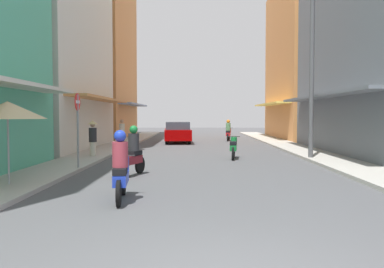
{
  "coord_description": "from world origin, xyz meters",
  "views": [
    {
      "loc": [
        -0.36,
        -4.33,
        1.89
      ],
      "look_at": [
        -0.54,
        12.41,
        1.12
      ],
      "focal_mm": 37.69,
      "sensor_mm": 36.0,
      "label": 1
    }
  ],
  "objects_px": {
    "pedestrian_midway": "(93,137)",
    "pedestrian_far": "(122,133)",
    "motorbike_green": "(233,147)",
    "vendor_umbrella": "(8,110)",
    "motorbike_red": "(228,131)",
    "street_sign_no_entry": "(78,121)",
    "motorbike_blue": "(121,169)",
    "motorbike_maroon": "(131,154)",
    "parked_car": "(178,132)",
    "utility_pole": "(312,63)"
  },
  "relations": [
    {
      "from": "parked_car",
      "to": "vendor_umbrella",
      "type": "bearing_deg",
      "value": -101.57
    },
    {
      "from": "motorbike_green",
      "to": "utility_pole",
      "type": "height_order",
      "value": "utility_pole"
    },
    {
      "from": "motorbike_maroon",
      "to": "pedestrian_far",
      "type": "bearing_deg",
      "value": 101.85
    },
    {
      "from": "street_sign_no_entry",
      "to": "vendor_umbrella",
      "type": "bearing_deg",
      "value": -103.42
    },
    {
      "from": "motorbike_maroon",
      "to": "street_sign_no_entry",
      "type": "relative_size",
      "value": 0.66
    },
    {
      "from": "motorbike_maroon",
      "to": "parked_car",
      "type": "bearing_deg",
      "value": 87.18
    },
    {
      "from": "motorbike_maroon",
      "to": "pedestrian_midway",
      "type": "bearing_deg",
      "value": 116.21
    },
    {
      "from": "motorbike_maroon",
      "to": "motorbike_blue",
      "type": "distance_m",
      "value": 3.67
    },
    {
      "from": "vendor_umbrella",
      "to": "utility_pole",
      "type": "xyz_separation_m",
      "value": [
        9.68,
        6.8,
        2.05
      ]
    },
    {
      "from": "motorbike_blue",
      "to": "street_sign_no_entry",
      "type": "height_order",
      "value": "street_sign_no_entry"
    },
    {
      "from": "motorbike_red",
      "to": "vendor_umbrella",
      "type": "distance_m",
      "value": 20.99
    },
    {
      "from": "parked_car",
      "to": "street_sign_no_entry",
      "type": "height_order",
      "value": "street_sign_no_entry"
    },
    {
      "from": "motorbike_blue",
      "to": "street_sign_no_entry",
      "type": "relative_size",
      "value": 0.68
    },
    {
      "from": "utility_pole",
      "to": "street_sign_no_entry",
      "type": "bearing_deg",
      "value": -158.83
    },
    {
      "from": "pedestrian_midway",
      "to": "vendor_umbrella",
      "type": "xyz_separation_m",
      "value": [
        -0.28,
        -7.34,
        1.09
      ]
    },
    {
      "from": "motorbike_maroon",
      "to": "motorbike_red",
      "type": "height_order",
      "value": "same"
    },
    {
      "from": "motorbike_green",
      "to": "pedestrian_midway",
      "type": "height_order",
      "value": "pedestrian_midway"
    },
    {
      "from": "pedestrian_midway",
      "to": "street_sign_no_entry",
      "type": "distance_m",
      "value": 4.09
    },
    {
      "from": "motorbike_blue",
      "to": "pedestrian_midway",
      "type": "height_order",
      "value": "pedestrian_midway"
    },
    {
      "from": "motorbike_green",
      "to": "pedestrian_far",
      "type": "bearing_deg",
      "value": 133.18
    },
    {
      "from": "motorbike_red",
      "to": "street_sign_no_entry",
      "type": "xyz_separation_m",
      "value": [
        -6.42,
        -16.3,
        1.01
      ]
    },
    {
      "from": "motorbike_red",
      "to": "parked_car",
      "type": "bearing_deg",
      "value": -147.35
    },
    {
      "from": "pedestrian_midway",
      "to": "pedestrian_far",
      "type": "distance_m",
      "value": 6.42
    },
    {
      "from": "pedestrian_midway",
      "to": "street_sign_no_entry",
      "type": "height_order",
      "value": "street_sign_no_entry"
    },
    {
      "from": "pedestrian_far",
      "to": "vendor_umbrella",
      "type": "xyz_separation_m",
      "value": [
        -0.38,
        -13.76,
        1.2
      ]
    },
    {
      "from": "motorbike_maroon",
      "to": "motorbike_red",
      "type": "bearing_deg",
      "value": 75.77
    },
    {
      "from": "motorbike_red",
      "to": "pedestrian_far",
      "type": "height_order",
      "value": "pedestrian_far"
    },
    {
      "from": "motorbike_maroon",
      "to": "vendor_umbrella",
      "type": "bearing_deg",
      "value": -141.5
    },
    {
      "from": "pedestrian_far",
      "to": "motorbike_green",
      "type": "bearing_deg",
      "value": -46.82
    },
    {
      "from": "pedestrian_far",
      "to": "motorbike_red",
      "type": "bearing_deg",
      "value": 40.8
    },
    {
      "from": "motorbike_green",
      "to": "vendor_umbrella",
      "type": "relative_size",
      "value": 0.8
    },
    {
      "from": "motorbike_blue",
      "to": "utility_pole",
      "type": "height_order",
      "value": "utility_pole"
    },
    {
      "from": "pedestrian_far",
      "to": "utility_pole",
      "type": "xyz_separation_m",
      "value": [
        9.3,
        -6.96,
        3.25
      ]
    },
    {
      "from": "parked_car",
      "to": "utility_pole",
      "type": "bearing_deg",
      "value": -59.71
    },
    {
      "from": "pedestrian_far",
      "to": "utility_pole",
      "type": "relative_size",
      "value": 0.21
    },
    {
      "from": "motorbike_red",
      "to": "pedestrian_midway",
      "type": "distance_m",
      "value": 14.14
    },
    {
      "from": "motorbike_maroon",
      "to": "utility_pole",
      "type": "distance_m",
      "value": 8.92
    },
    {
      "from": "pedestrian_far",
      "to": "utility_pole",
      "type": "bearing_deg",
      "value": -36.79
    },
    {
      "from": "pedestrian_midway",
      "to": "pedestrian_far",
      "type": "height_order",
      "value": "pedestrian_midway"
    },
    {
      "from": "pedestrian_far",
      "to": "pedestrian_midway",
      "type": "bearing_deg",
      "value": -90.88
    },
    {
      "from": "street_sign_no_entry",
      "to": "parked_car",
      "type": "bearing_deg",
      "value": 78.88
    },
    {
      "from": "motorbike_maroon",
      "to": "pedestrian_midway",
      "type": "height_order",
      "value": "pedestrian_midway"
    },
    {
      "from": "motorbike_blue",
      "to": "parked_car",
      "type": "distance_m",
      "value": 18.74
    },
    {
      "from": "motorbike_red",
      "to": "street_sign_no_entry",
      "type": "distance_m",
      "value": 17.55
    },
    {
      "from": "motorbike_red",
      "to": "street_sign_no_entry",
      "type": "bearing_deg",
      "value": -111.49
    },
    {
      "from": "motorbike_red",
      "to": "motorbike_green",
      "type": "height_order",
      "value": "motorbike_red"
    },
    {
      "from": "parked_car",
      "to": "utility_pole",
      "type": "relative_size",
      "value": 0.53
    },
    {
      "from": "motorbike_blue",
      "to": "motorbike_green",
      "type": "height_order",
      "value": "motorbike_blue"
    },
    {
      "from": "motorbike_maroon",
      "to": "vendor_umbrella",
      "type": "xyz_separation_m",
      "value": [
        -2.8,
        -2.23,
        1.32
      ]
    },
    {
      "from": "motorbike_blue",
      "to": "street_sign_no_entry",
      "type": "xyz_separation_m",
      "value": [
        -2.36,
        4.79,
        1.01
      ]
    }
  ]
}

